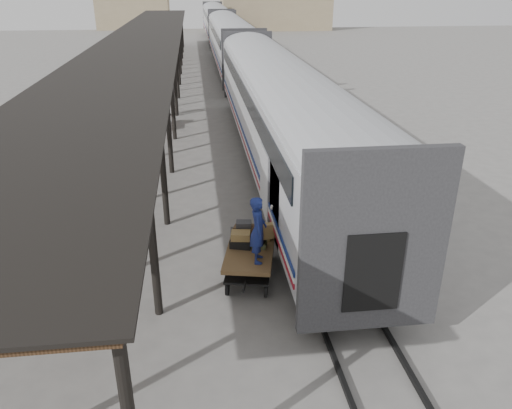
{
  "coord_description": "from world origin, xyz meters",
  "views": [
    {
      "loc": [
        -0.21,
        -12.32,
        7.45
      ],
      "look_at": [
        1.35,
        0.43,
        1.7
      ],
      "focal_mm": 35.0,
      "sensor_mm": 36.0,
      "label": 1
    }
  ],
  "objects": [
    {
      "name": "rails",
      "position": [
        3.2,
        34.0,
        0.06
      ],
      "size": [
        1.54,
        150.0,
        0.12
      ],
      "color": "black",
      "rests_on": "ground"
    },
    {
      "name": "suitcase_stack",
      "position": [
        1.05,
        -0.18,
        1.05
      ],
      "size": [
        1.34,
        1.13,
        0.57
      ],
      "rotation": [
        0.0,
        0.0,
        -0.21
      ],
      "color": "#343436",
      "rests_on": "baggage_cart"
    },
    {
      "name": "building_far",
      "position": [
        14.0,
        78.0,
        4.0
      ],
      "size": [
        18.0,
        10.0,
        8.0
      ],
      "primitive_type": "cube",
      "color": "tan",
      "rests_on": "ground"
    },
    {
      "name": "porter",
      "position": [
        1.2,
        -1.23,
        1.75
      ],
      "size": [
        0.5,
        0.69,
        1.78
      ],
      "primitive_type": "imported",
      "rotation": [
        0.0,
        0.0,
        1.45
      ],
      "color": "navy",
      "rests_on": "baggage_cart"
    },
    {
      "name": "pedestrian",
      "position": [
        -1.94,
        18.06,
        0.86
      ],
      "size": [
        1.1,
        0.73,
        1.73
      ],
      "primitive_type": "imported",
      "rotation": [
        0.0,
        0.0,
        2.8
      ],
      "color": "black",
      "rests_on": "ground"
    },
    {
      "name": "baggage_cart",
      "position": [
        1.06,
        -0.58,
        0.65
      ],
      "size": [
        1.72,
        2.61,
        0.86
      ],
      "rotation": [
        0.0,
        0.0,
        -0.21
      ],
      "color": "brown",
      "rests_on": "ground"
    },
    {
      "name": "ground",
      "position": [
        0.0,
        0.0,
        0.0
      ],
      "size": [
        160.0,
        160.0,
        0.0
      ],
      "primitive_type": "plane",
      "color": "slate",
      "rests_on": "ground"
    },
    {
      "name": "luggage_tug",
      "position": [
        -2.96,
        14.78,
        0.63
      ],
      "size": [
        0.96,
        1.56,
        1.37
      ],
      "rotation": [
        0.0,
        0.0,
        -0.0
      ],
      "color": "maroon",
      "rests_on": "ground"
    },
    {
      "name": "train",
      "position": [
        3.19,
        33.79,
        2.69
      ],
      "size": [
        3.45,
        76.01,
        4.01
      ],
      "color": "silver",
      "rests_on": "ground"
    },
    {
      "name": "building_left",
      "position": [
        -10.0,
        82.0,
        3.0
      ],
      "size": [
        12.0,
        8.0,
        6.0
      ],
      "primitive_type": "cube",
      "color": "tan",
      "rests_on": "ground"
    },
    {
      "name": "canopy",
      "position": [
        -3.4,
        24.0,
        4.0
      ],
      "size": [
        4.9,
        64.3,
        4.15
      ],
      "color": "#422B19",
      "rests_on": "ground"
    }
  ]
}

